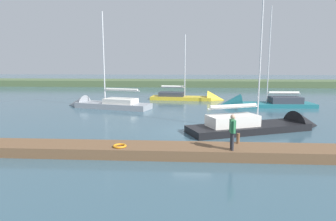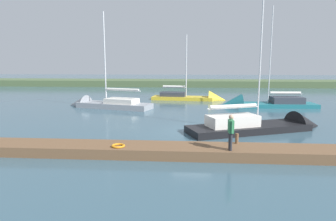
# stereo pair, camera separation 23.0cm
# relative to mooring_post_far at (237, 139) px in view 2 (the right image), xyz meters

# --- Properties ---
(ground_plane) EXTENTS (200.00, 200.00, 0.00)m
(ground_plane) POSITION_rel_mooring_post_far_xyz_m (2.23, -4.46, -0.76)
(ground_plane) COLOR #385666
(far_shoreline) EXTENTS (180.00, 8.00, 2.40)m
(far_shoreline) POSITION_rel_mooring_post_far_xyz_m (2.23, -44.61, -0.76)
(far_shoreline) COLOR #4C603D
(far_shoreline) RESTS_ON ground_plane
(dock_pier) EXTENTS (22.27, 1.86, 0.51)m
(dock_pier) POSITION_rel_mooring_post_far_xyz_m (2.23, 0.65, -0.51)
(dock_pier) COLOR brown
(dock_pier) RESTS_ON ground_plane
(mooring_post_far) EXTENTS (0.17, 0.17, 0.52)m
(mooring_post_far) POSITION_rel_mooring_post_far_xyz_m (0.00, 0.00, 0.00)
(mooring_post_far) COLOR brown
(mooring_post_far) RESTS_ON dock_pier
(life_ring_buoy) EXTENTS (0.66, 0.66, 0.10)m
(life_ring_buoy) POSITION_rel_mooring_post_far_xyz_m (5.86, 1.02, -0.21)
(life_ring_buoy) COLOR orange
(life_ring_buoy) RESTS_ON dock_pier
(sailboat_far_left) EXTENTS (10.22, 5.94, 11.62)m
(sailboat_far_left) POSITION_rel_mooring_post_far_xyz_m (-3.02, -5.44, -0.64)
(sailboat_far_left) COLOR black
(sailboat_far_left) RESTS_ON ground_plane
(sailboat_mid_channel) EXTENTS (9.63, 4.76, 10.70)m
(sailboat_mid_channel) POSITION_rel_mooring_post_far_xyz_m (11.51, -14.80, -0.62)
(sailboat_mid_channel) COLOR gray
(sailboat_mid_channel) RESTS_ON ground_plane
(sailboat_far_right) EXTENTS (10.10, 2.95, 11.53)m
(sailboat_far_right) POSITION_rel_mooring_post_far_xyz_m (-4.68, -16.45, -0.64)
(sailboat_far_right) COLOR #1E6B75
(sailboat_far_right) RESTS_ON ground_plane
(sailboat_near_dock) EXTENTS (9.35, 3.24, 9.10)m
(sailboat_near_dock) POSITION_rel_mooring_post_far_xyz_m (1.64, -21.66, -0.62)
(sailboat_near_dock) COLOR gold
(sailboat_near_dock) RESTS_ON ground_plane
(person_on_dock) EXTENTS (0.24, 0.65, 1.70)m
(person_on_dock) POSITION_rel_mooring_post_far_xyz_m (0.49, 1.17, 0.72)
(person_on_dock) COLOR #28282D
(person_on_dock) RESTS_ON dock_pier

